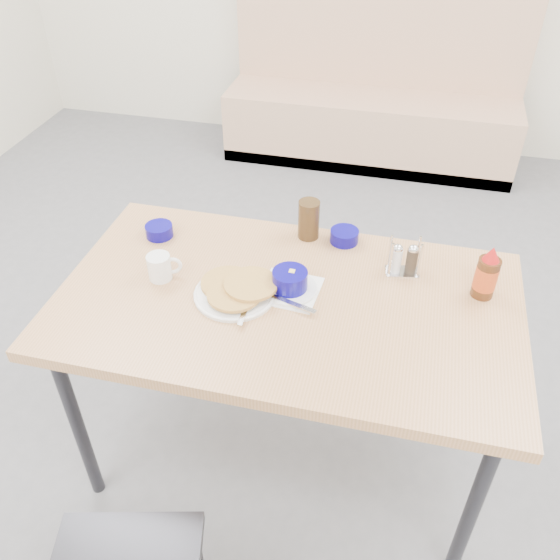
% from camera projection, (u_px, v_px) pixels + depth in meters
% --- Properties ---
extents(ground, '(6.00, 6.00, 0.00)m').
position_uv_depth(ground, '(270.00, 507.00, 2.08)').
color(ground, slate).
rests_on(ground, ground).
extents(booth_bench, '(1.90, 0.56, 1.22)m').
position_uv_depth(booth_bench, '(372.00, 106.00, 3.97)').
color(booth_bench, tan).
rests_on(booth_bench, ground).
extents(dining_table, '(1.40, 0.80, 0.76)m').
position_uv_depth(dining_table, '(287.00, 314.00, 1.83)').
color(dining_table, tan).
rests_on(dining_table, ground).
extents(pancake_plate, '(0.25, 0.26, 0.04)m').
position_uv_depth(pancake_plate, '(236.00, 290.00, 1.79)').
color(pancake_plate, white).
rests_on(pancake_plate, dining_table).
extents(coffee_mug, '(0.11, 0.07, 0.08)m').
position_uv_depth(coffee_mug, '(161.00, 267.00, 1.85)').
color(coffee_mug, white).
rests_on(coffee_mug, dining_table).
extents(grits_setting, '(0.20, 0.20, 0.07)m').
position_uv_depth(grits_setting, '(290.00, 283.00, 1.80)').
color(grits_setting, white).
rests_on(grits_setting, dining_table).
extents(creamer_bowl, '(0.09, 0.09, 0.04)m').
position_uv_depth(creamer_bowl, '(159.00, 231.00, 2.04)').
color(creamer_bowl, '#09046F').
rests_on(creamer_bowl, dining_table).
extents(butter_bowl, '(0.10, 0.10, 0.04)m').
position_uv_depth(butter_bowl, '(344.00, 236.00, 2.01)').
color(butter_bowl, '#09046F').
rests_on(butter_bowl, dining_table).
extents(amber_tumbler, '(0.08, 0.08, 0.14)m').
position_uv_depth(amber_tumbler, '(309.00, 219.00, 2.01)').
color(amber_tumbler, '#372511').
rests_on(amber_tumbler, dining_table).
extents(condiment_caddy, '(0.11, 0.08, 0.13)m').
position_uv_depth(condiment_caddy, '(404.00, 261.00, 1.87)').
color(condiment_caddy, silver).
rests_on(condiment_caddy, dining_table).
extents(syrup_bottle, '(0.07, 0.07, 0.18)m').
position_uv_depth(syrup_bottle, '(486.00, 275.00, 1.76)').
color(syrup_bottle, '#47230F').
rests_on(syrup_bottle, dining_table).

